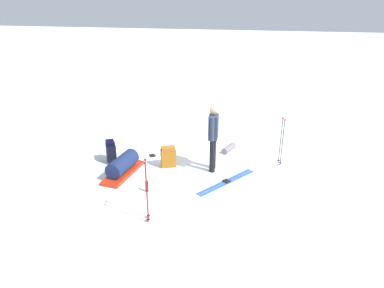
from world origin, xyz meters
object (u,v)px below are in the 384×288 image
Objects in this scene: backpack_bright at (168,157)px; sleeping_mat_rolled at (229,148)px; backpack_large_dark at (111,152)px; ski_pair_near at (152,156)px; ski_pair_far at (227,182)px; gear_sled at (123,166)px; thermos_bottle at (147,186)px; skier_standing at (213,135)px; ski_poles_planted_near at (147,188)px; ski_poles_planted_far at (282,139)px.

sleeping_mat_rolled is at bearing -47.84° from backpack_bright.
backpack_bright is (0.06, -1.54, -0.02)m from backpack_large_dark.
ski_pair_near is at bearing 111.81° from sleeping_mat_rolled.
ski_pair_far is 1.68m from backpack_bright.
backpack_bright is at bearing -55.52° from gear_sled.
ski_pair_far is at bearing -98.68° from backpack_large_dark.
gear_sled is (-1.14, 0.37, 0.21)m from ski_pair_near.
gear_sled reaches higher than thermos_bottle.
skier_standing is at bearing -103.95° from ski_pair_near.
thermos_bottle is (-1.37, 1.26, -0.82)m from skier_standing.
thermos_bottle is (-1.27, -1.42, -0.16)m from backpack_large_dark.
sleeping_mat_rolled is at bearing -50.78° from gear_sled.
ski_poles_planted_near is at bearing -144.17° from gear_sled.
ski_poles_planted_far is at bearing -79.28° from backpack_large_dark.
gear_sled is 3.07m from sleeping_mat_rolled.
ski_pair_far is at bearing 136.58° from ski_poles_planted_far.
ski_pair_far is at bearing -108.78° from backpack_bright.
sleeping_mat_rolled is (0.80, -2.00, 0.08)m from ski_pair_near.
ski_poles_planted_near is at bearing 140.96° from ski_poles_planted_far.
backpack_bright reaches higher than gear_sled.
backpack_large_dark is 0.45× the size of ski_poles_planted_near.
ski_poles_planted_near is at bearing 162.48° from sleeping_mat_rolled.
skier_standing reaches higher than backpack_bright.
ski_pair_near is 1.01× the size of gear_sled.
ski_pair_far is 3.16m from backpack_large_dark.
ski_poles_planted_far reaches higher than thermos_bottle.
ski_pair_far is 1.08× the size of gear_sled.
backpack_large_dark is at bearing 100.72° from ski_poles_planted_far.
ski_poles_planted_near is 0.91× the size of gear_sled.
backpack_bright is 1.18m from gear_sled.
sleeping_mat_rolled is 3.02m from thermos_bottle.
ski_poles_planted_far reaches higher than ski_pair_near.
gear_sled is (-0.71, 2.11, -0.73)m from skier_standing.
backpack_bright is 0.38× the size of gear_sled.
backpack_large_dark reaches higher than ski_pair_near.
backpack_large_dark reaches higher than gear_sled.
ski_pair_far is at bearing -174.88° from sleeping_mat_rolled.
ski_pair_near and ski_pair_far have the same top height.
ski_poles_planted_far reaches higher than ski_pair_far.
backpack_large_dark reaches higher than backpack_bright.
ski_poles_planted_near is 4.03m from ski_poles_planted_far.
gear_sled is (-1.43, 3.77, -0.48)m from ski_poles_planted_far.
backpack_large_dark is at bearing 37.95° from ski_poles_planted_near.
ski_pair_near is 5.60× the size of thermos_bottle.
ski_pair_far is at bearing -114.92° from ski_pair_near.
skier_standing is 1.83m from ski_poles_planted_far.
sleeping_mat_rolled is (1.81, 0.16, 0.08)m from ski_pair_far.
skier_standing reaches higher than sleeping_mat_rolled.
thermos_bottle is at bearing -128.19° from gear_sled.
gear_sled is (-0.67, 0.97, -0.04)m from backpack_bright.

